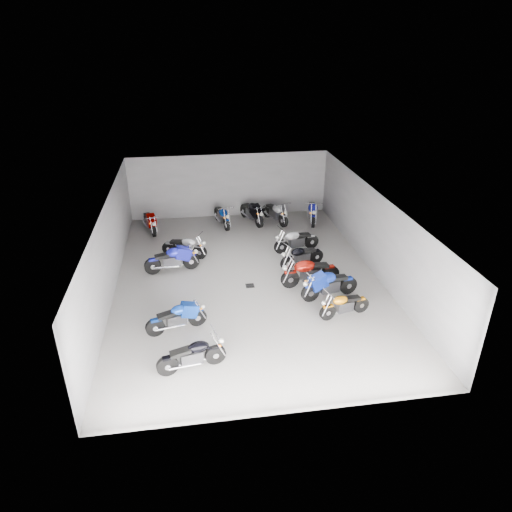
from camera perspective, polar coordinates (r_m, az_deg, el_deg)
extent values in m
plane|color=gray|center=(17.68, -0.99, -2.94)|extent=(14.00, 14.00, 0.00)
cube|color=gray|center=(23.47, -3.35, 8.80)|extent=(10.00, 0.10, 3.20)
cube|color=gray|center=(17.10, -17.87, 0.65)|extent=(0.10, 14.00, 3.20)
cube|color=gray|center=(18.24, 14.75, 2.70)|extent=(0.10, 14.00, 3.20)
cube|color=black|center=(16.36, -1.07, 6.95)|extent=(10.00, 14.00, 0.04)
cube|color=black|center=(17.25, -0.76, -3.72)|extent=(0.32, 0.32, 0.01)
cylinder|color=black|center=(13.42, -5.10, -12.18)|extent=(0.62, 0.25, 0.61)
cylinder|color=black|center=(13.22, -11.02, -13.33)|extent=(0.63, 0.27, 0.61)
cube|color=#2D2D30|center=(13.24, -8.05, -12.44)|extent=(0.67, 0.41, 0.38)
ellipsoid|color=black|center=(13.09, -7.23, -11.22)|extent=(0.71, 0.51, 0.34)
cube|color=black|center=(13.04, -9.46, -11.78)|extent=(0.62, 0.38, 0.17)
cylinder|color=black|center=(15.03, -7.34, -7.61)|extent=(0.62, 0.28, 0.61)
cylinder|color=black|center=(14.79, -12.49, -8.70)|extent=(0.62, 0.30, 0.61)
cube|color=#2D2D30|center=(14.84, -9.92, -7.86)|extent=(0.67, 0.44, 0.38)
ellipsoid|color=#0F359A|center=(14.71, -9.22, -6.71)|extent=(0.72, 0.54, 0.34)
cube|color=black|center=(14.64, -11.15, -7.24)|extent=(0.63, 0.41, 0.17)
cylinder|color=black|center=(18.51, -8.12, -0.64)|extent=(0.68, 0.23, 0.67)
cylinder|color=black|center=(18.38, -12.78, -1.26)|extent=(0.69, 0.25, 0.67)
cube|color=#2D2D30|center=(18.38, -10.47, -0.66)|extent=(0.72, 0.41, 0.42)
ellipsoid|color=#181CA6|center=(18.25, -9.84, 0.37)|extent=(0.77, 0.52, 0.38)
cube|color=black|center=(18.23, -11.58, 0.03)|extent=(0.67, 0.38, 0.19)
cylinder|color=black|center=(19.28, -7.05, 0.48)|extent=(0.61, 0.36, 0.61)
cylinder|color=black|center=(19.80, -10.79, 0.92)|extent=(0.62, 0.38, 0.61)
cube|color=#2D2D30|center=(19.49, -8.96, 0.96)|extent=(0.68, 0.51, 0.38)
ellipsoid|color=#ADAEB4|center=(19.28, -8.45, 1.71)|extent=(0.75, 0.61, 0.34)
cube|color=black|center=(19.50, -9.84, 1.77)|extent=(0.64, 0.48, 0.17)
cylinder|color=black|center=(15.37, 8.93, -6.98)|extent=(0.58, 0.24, 0.57)
cylinder|color=black|center=(15.98, 12.97, -5.95)|extent=(0.58, 0.26, 0.57)
cube|color=#2D2D30|center=(15.62, 11.02, -6.19)|extent=(0.62, 0.39, 0.36)
ellipsoid|color=orange|center=(15.38, 10.49, -5.45)|extent=(0.67, 0.48, 0.32)
cube|color=black|center=(15.63, 11.99, -5.19)|extent=(0.58, 0.36, 0.16)
cylinder|color=black|center=(16.26, 6.79, -4.60)|extent=(0.69, 0.27, 0.68)
cylinder|color=black|center=(16.94, 11.42, -3.61)|extent=(0.69, 0.29, 0.68)
cube|color=#2D2D30|center=(16.53, 9.18, -3.78)|extent=(0.74, 0.45, 0.42)
ellipsoid|color=#112B9C|center=(16.27, 8.55, -2.90)|extent=(0.79, 0.56, 0.38)
cube|color=black|center=(16.55, 10.28, -2.68)|extent=(0.69, 0.42, 0.19)
cylinder|color=black|center=(17.02, 4.28, -2.90)|extent=(0.72, 0.22, 0.71)
cylinder|color=black|center=(17.57, 9.21, -2.20)|extent=(0.72, 0.25, 0.71)
cube|color=#2D2D30|center=(17.23, 6.81, -2.22)|extent=(0.75, 0.41, 0.44)
ellipsoid|color=maroon|center=(16.98, 6.11, -1.28)|extent=(0.80, 0.52, 0.40)
cube|color=black|center=(17.21, 7.95, -1.17)|extent=(0.70, 0.38, 0.20)
cylinder|color=black|center=(18.28, 3.95, -0.90)|extent=(0.61, 0.31, 0.61)
cylinder|color=black|center=(18.95, 7.53, -0.03)|extent=(0.62, 0.32, 0.61)
cube|color=#2D2D30|center=(18.56, 5.78, -0.20)|extent=(0.67, 0.46, 0.38)
ellipsoid|color=black|center=(18.33, 5.27, 0.52)|extent=(0.73, 0.56, 0.34)
cube|color=black|center=(18.60, 6.61, 0.72)|extent=(0.63, 0.43, 0.17)
cylinder|color=black|center=(19.62, 3.18, 1.17)|extent=(0.65, 0.27, 0.64)
cylinder|color=black|center=(20.23, 6.93, 1.81)|extent=(0.66, 0.29, 0.64)
cube|color=#2D2D30|center=(19.87, 5.09, 1.76)|extent=(0.70, 0.44, 0.40)
ellipsoid|color=#9C9CA1|center=(19.65, 4.55, 2.52)|extent=(0.75, 0.54, 0.36)
cube|color=black|center=(19.89, 5.95, 2.64)|extent=(0.66, 0.41, 0.18)
cylinder|color=black|center=(21.78, -12.69, 3.17)|extent=(0.30, 0.65, 0.64)
cylinder|color=black|center=(23.10, -13.51, 4.44)|extent=(0.32, 0.66, 0.64)
cube|color=#2D2D30|center=(22.40, -13.14, 4.06)|extent=(0.47, 0.71, 0.40)
ellipsoid|color=#870200|center=(22.09, -13.09, 4.63)|extent=(0.57, 0.76, 0.36)
cube|color=black|center=(22.60, -13.39, 4.99)|extent=(0.44, 0.66, 0.18)
cylinder|color=black|center=(21.95, -3.69, 3.97)|extent=(0.27, 0.66, 0.65)
cylinder|color=black|center=(23.25, -4.83, 5.24)|extent=(0.29, 0.66, 0.65)
cube|color=#2D2D30|center=(22.56, -4.28, 4.86)|extent=(0.44, 0.71, 0.40)
ellipsoid|color=navy|center=(22.24, -4.14, 5.45)|extent=(0.55, 0.76, 0.36)
cube|color=black|center=(22.75, -4.56, 5.80)|extent=(0.41, 0.66, 0.18)
cylinder|color=black|center=(22.26, 0.40, 4.42)|extent=(0.37, 0.70, 0.69)
cylinder|color=black|center=(23.55, -1.44, 5.67)|extent=(0.39, 0.71, 0.69)
cube|color=#2D2D30|center=(22.87, -0.55, 5.32)|extent=(0.54, 0.77, 0.43)
ellipsoid|color=black|center=(22.55, -0.27, 5.95)|extent=(0.65, 0.84, 0.39)
cube|color=black|center=(23.05, -0.95, 6.29)|extent=(0.51, 0.72, 0.20)
cylinder|color=black|center=(22.37, 3.43, 4.45)|extent=(0.37, 0.67, 0.66)
cylinder|color=black|center=(23.55, 1.41, 5.63)|extent=(0.39, 0.67, 0.66)
cube|color=#2D2D30|center=(22.92, 2.40, 5.29)|extent=(0.54, 0.74, 0.41)
ellipsoid|color=#AFAFB6|center=(22.62, 2.73, 5.90)|extent=(0.64, 0.81, 0.37)
cube|color=black|center=(23.08, 1.97, 6.22)|extent=(0.50, 0.69, 0.19)
cylinder|color=black|center=(22.44, 7.14, 4.41)|extent=(0.28, 0.71, 0.70)
cylinder|color=black|center=(23.92, 6.92, 5.82)|extent=(0.30, 0.72, 0.70)
cube|color=#2D2D30|center=(23.14, 7.04, 5.39)|extent=(0.47, 0.76, 0.44)
ellipsoid|color=#1518A1|center=(22.79, 7.12, 6.00)|extent=(0.58, 0.82, 0.39)
cube|color=black|center=(23.36, 7.03, 6.40)|extent=(0.43, 0.71, 0.20)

